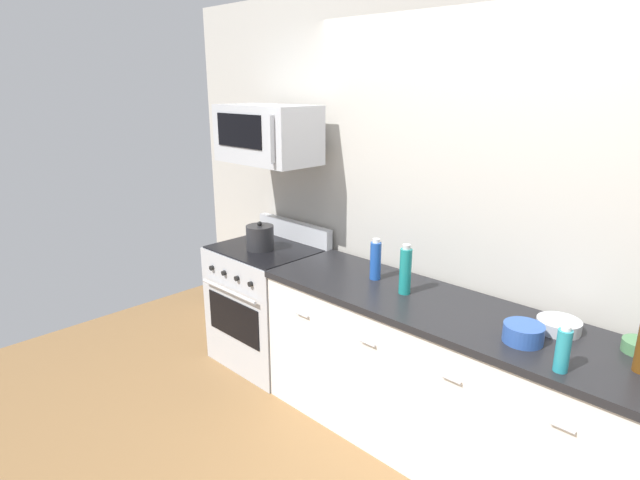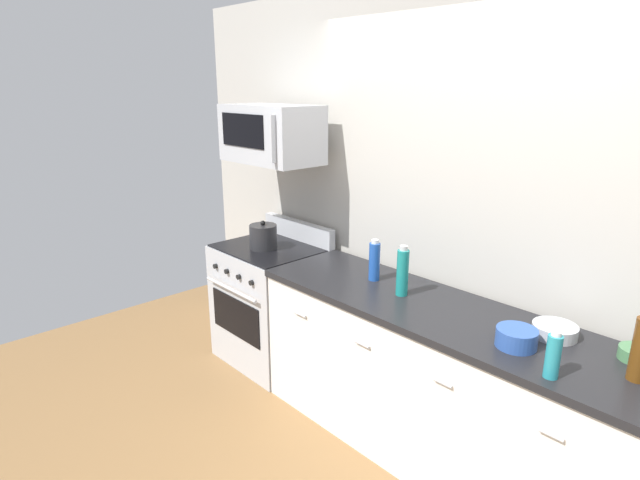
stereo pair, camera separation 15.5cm
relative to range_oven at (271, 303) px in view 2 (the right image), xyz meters
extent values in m
plane|color=olive|center=(1.51, 0.00, -0.47)|extent=(6.42, 6.42, 0.00)
cube|color=#B7B2A8|center=(1.51, 0.41, 0.88)|extent=(5.35, 0.10, 2.70)
cube|color=silver|center=(1.51, 0.00, -0.03)|extent=(2.23, 0.62, 0.88)
cube|color=black|center=(1.51, 0.00, 0.43)|extent=(2.26, 0.65, 0.04)
cube|color=black|center=(1.51, -0.28, -0.42)|extent=(2.23, 0.02, 0.10)
cylinder|color=silver|center=(0.72, -0.33, 0.25)|extent=(0.10, 0.02, 0.02)
cylinder|color=silver|center=(1.25, -0.33, 0.25)|extent=(0.10, 0.02, 0.02)
cylinder|color=silver|center=(1.77, -0.33, 0.25)|extent=(0.10, 0.02, 0.02)
cylinder|color=silver|center=(2.29, -0.33, 0.25)|extent=(0.10, 0.02, 0.02)
cube|color=#B7BABF|center=(0.00, 0.00, -0.01)|extent=(0.76, 0.64, 0.91)
cube|color=black|center=(0.00, -0.33, -0.02)|extent=(0.58, 0.01, 0.30)
cylinder|color=#B7BABF|center=(0.00, -0.36, 0.21)|extent=(0.61, 0.02, 0.02)
cube|color=#B7BABF|center=(0.00, 0.29, 0.52)|extent=(0.76, 0.06, 0.16)
cube|color=black|center=(0.00, 0.00, 0.45)|extent=(0.73, 0.61, 0.01)
cylinder|color=black|center=(-0.23, -0.34, 0.32)|extent=(0.04, 0.02, 0.04)
cylinder|color=black|center=(-0.08, -0.34, 0.32)|extent=(0.04, 0.02, 0.04)
cylinder|color=black|center=(0.08, -0.34, 0.32)|extent=(0.04, 0.02, 0.04)
cylinder|color=black|center=(0.23, -0.34, 0.32)|extent=(0.04, 0.02, 0.04)
cube|color=#B7BABF|center=(0.00, 0.05, 1.28)|extent=(0.74, 0.40, 0.40)
cube|color=black|center=(-0.06, -0.16, 1.31)|extent=(0.48, 0.01, 0.22)
cube|color=#B7BABF|center=(0.30, -0.17, 1.28)|extent=(0.02, 0.04, 0.30)
cylinder|color=#197F7A|center=(1.24, 0.00, 0.59)|extent=(0.07, 0.07, 0.27)
cylinder|color=beige|center=(1.24, 0.00, 0.73)|extent=(0.04, 0.04, 0.03)
cylinder|color=#1E4CA5|center=(0.98, 0.07, 0.57)|extent=(0.07, 0.07, 0.24)
cylinder|color=silver|center=(0.98, 0.07, 0.70)|extent=(0.04, 0.04, 0.02)
cylinder|color=teal|center=(2.21, -0.23, 0.55)|extent=(0.06, 0.06, 0.19)
cylinder|color=white|center=(2.21, -0.23, 0.65)|extent=(0.04, 0.04, 0.02)
cylinder|color=#477A4C|center=(2.41, 0.18, 0.48)|extent=(0.14, 0.14, 0.06)
torus|color=#477A4C|center=(2.41, 0.18, 0.50)|extent=(0.14, 0.14, 0.01)
cylinder|color=#477A4C|center=(2.41, 0.18, 0.45)|extent=(0.08, 0.08, 0.01)
cylinder|color=#2D519E|center=(1.99, -0.09, 0.49)|extent=(0.19, 0.19, 0.09)
torus|color=#2D519E|center=(1.99, -0.09, 0.53)|extent=(0.19, 0.19, 0.01)
cylinder|color=#2D519E|center=(1.99, -0.09, 0.46)|extent=(0.10, 0.10, 0.01)
cylinder|color=#B2B5BA|center=(2.07, 0.14, 0.48)|extent=(0.21, 0.21, 0.06)
torus|color=#B2B5BA|center=(2.07, 0.14, 0.51)|extent=(0.21, 0.21, 0.01)
cylinder|color=#B2B5BA|center=(2.07, 0.14, 0.46)|extent=(0.12, 0.12, 0.01)
cylinder|color=#262628|center=(0.00, -0.05, 0.54)|extent=(0.20, 0.20, 0.18)
sphere|color=black|center=(0.00, -0.05, 0.65)|extent=(0.04, 0.04, 0.04)
camera|label=1|loc=(2.83, -2.33, 1.62)|focal=28.93mm
camera|label=2|loc=(2.94, -2.22, 1.62)|focal=28.93mm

